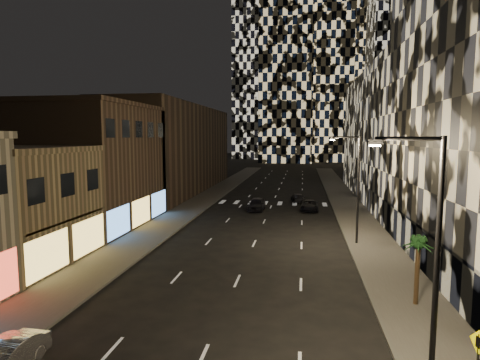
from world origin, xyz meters
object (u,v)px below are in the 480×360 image
(palm_tree, at_px, (418,248))
(streetlight_far, at_px, (355,182))
(ped_sign, at_px, (478,354))
(car_silver_parked, at_px, (4,359))
(car_dark_oncoming, at_px, (298,198))
(car_dark_rightlane, at_px, (310,206))
(car_dark_midlane, at_px, (257,204))
(streetlight_near, at_px, (430,247))

(palm_tree, bearing_deg, streetlight_far, 98.18)
(ped_sign, bearing_deg, car_silver_parked, 167.72)
(streetlight_far, distance_m, car_dark_oncoming, 22.58)
(car_silver_parked, height_order, car_dark_rightlane, car_dark_rightlane)
(car_silver_parked, bearing_deg, streetlight_far, 55.48)
(car_silver_parked, distance_m, ped_sign, 17.14)
(car_dark_midlane, relative_size, car_dark_rightlane, 1.00)
(ped_sign, xyz_separation_m, palm_tree, (0.24, 8.21, 1.34))
(streetlight_far, distance_m, car_dark_midlane, 18.00)
(streetlight_far, relative_size, car_dark_midlane, 1.96)
(streetlight_near, relative_size, streetlight_far, 1.00)
(streetlight_near, bearing_deg, streetlight_far, 90.00)
(car_silver_parked, bearing_deg, palm_tree, 29.10)
(streetlight_near, bearing_deg, car_dark_midlane, 106.10)
(car_silver_parked, height_order, ped_sign, ped_sign)
(streetlight_near, height_order, car_dark_oncoming, streetlight_near)
(streetlight_far, height_order, car_dark_rightlane, streetlight_far)
(streetlight_near, bearing_deg, car_silver_parked, -175.24)
(car_dark_midlane, bearing_deg, car_dark_oncoming, 57.67)
(car_dark_rightlane, distance_m, ped_sign, 35.98)
(car_silver_parked, height_order, palm_tree, palm_tree)
(streetlight_far, bearing_deg, palm_tree, -81.82)
(car_dark_rightlane, xyz_separation_m, palm_tree, (5.20, -27.40, 2.60))
(car_dark_midlane, distance_m, palm_tree, 29.16)
(car_dark_rightlane, xyz_separation_m, ped_sign, (4.95, -35.61, 1.26))
(car_silver_parked, relative_size, palm_tree, 1.03)
(streetlight_far, relative_size, car_silver_parked, 2.34)
(streetlight_near, relative_size, car_dark_oncoming, 2.25)
(streetlight_far, xyz_separation_m, car_dark_oncoming, (-4.97, 21.50, -4.77))
(palm_tree, bearing_deg, car_dark_midlane, 113.68)
(streetlight_near, height_order, ped_sign, streetlight_near)
(streetlight_near, distance_m, car_silver_parked, 16.31)
(car_silver_parked, bearing_deg, car_dark_rightlane, 73.21)
(car_dark_oncoming, distance_m, palm_tree, 34.56)
(car_silver_parked, bearing_deg, car_dark_midlane, 82.61)
(streetlight_far, xyz_separation_m, car_silver_parked, (-15.55, -21.30, -4.72))
(car_dark_rightlane, bearing_deg, streetlight_far, -75.69)
(car_dark_oncoming, bearing_deg, ped_sign, 91.94)
(palm_tree, bearing_deg, car_dark_rightlane, 100.74)
(car_dark_midlane, bearing_deg, ped_sign, -69.67)
(car_dark_midlane, relative_size, ped_sign, 1.77)
(streetlight_near, distance_m, car_dark_midlane, 36.01)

